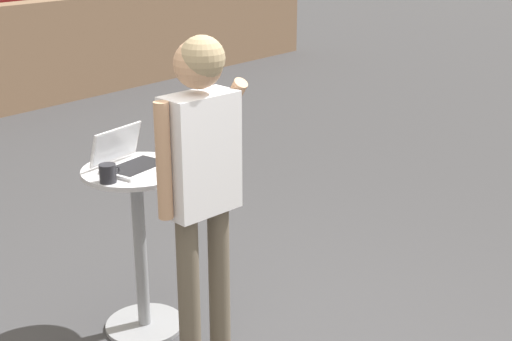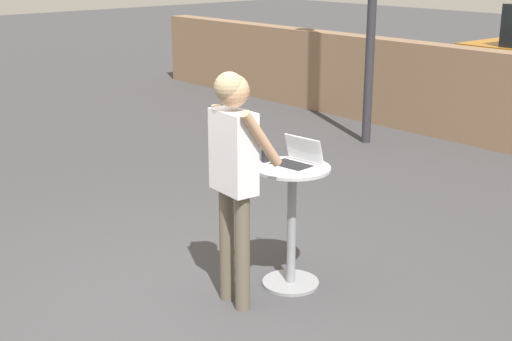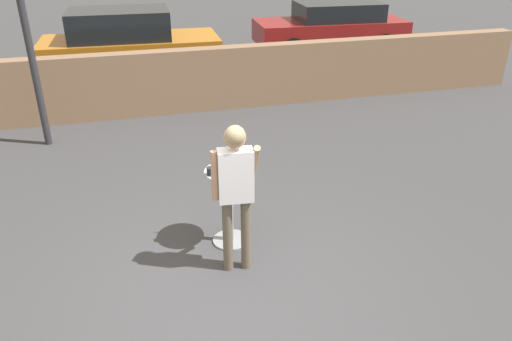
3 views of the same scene
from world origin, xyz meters
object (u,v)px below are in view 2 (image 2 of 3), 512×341
Objects in this scene: coffee_mug at (267,156)px; standing_person at (233,161)px; laptop at (295,160)px; cafe_table at (292,216)px.

standing_person is at bearing -69.83° from coffee_mug.
laptop is at bearing 85.64° from standing_person.
cafe_table is 2.64× the size of laptop.
cafe_table is 0.56× the size of standing_person.
cafe_table is at bearing 13.17° from coffee_mug.
cafe_table is at bearing -82.56° from laptop.
laptop is 0.58m from standing_person.
laptop is (-0.00, 0.04, 0.44)m from cafe_table.
laptop is 0.24m from coffee_mug.
coffee_mug is at bearing -166.83° from cafe_table.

